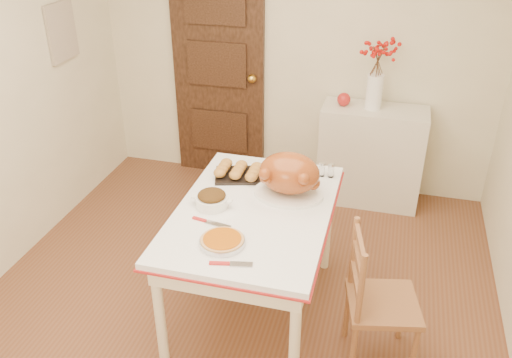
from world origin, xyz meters
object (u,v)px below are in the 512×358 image
(chair_oak, at_px, (383,301))
(kitchen_table, at_px, (254,263))
(turkey_platter, at_px, (289,175))
(sideboard, at_px, (370,156))
(pumpkin_pie, at_px, (222,240))

(chair_oak, bearing_deg, kitchen_table, 64.38)
(kitchen_table, relative_size, turkey_platter, 3.08)
(sideboard, distance_m, chair_oak, 1.88)
(pumpkin_pie, bearing_deg, kitchen_table, 79.55)
(chair_oak, xyz_separation_m, turkey_platter, (-0.65, 0.41, 0.51))
(kitchen_table, height_order, pumpkin_pie, pumpkin_pie)
(kitchen_table, relative_size, chair_oak, 1.52)
(sideboard, xyz_separation_m, pumpkin_pie, (-0.67, -2.06, 0.40))
(chair_oak, height_order, pumpkin_pie, chair_oak)
(sideboard, bearing_deg, kitchen_table, -109.82)
(sideboard, bearing_deg, pumpkin_pie, -108.12)
(sideboard, relative_size, turkey_platter, 1.99)
(chair_oak, xyz_separation_m, pumpkin_pie, (-0.89, -0.20, 0.39))
(kitchen_table, height_order, chair_oak, chair_oak)
(sideboard, height_order, chair_oak, chair_oak)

